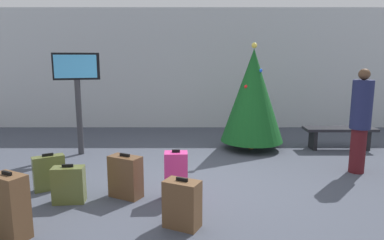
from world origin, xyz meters
TOP-DOWN VIEW (x-y plane):
  - ground_plane at (0.00, 0.00)m, footprint 16.00×16.00m
  - back_wall at (0.00, 4.62)m, footprint 16.00×0.20m
  - holiday_tree at (1.35, 2.09)m, footprint 1.36×1.36m
  - flight_info_kiosk at (-2.30, 1.68)m, footprint 0.90×0.32m
  - waiting_bench at (3.30, 2.10)m, footprint 1.55×0.44m
  - traveller_0 at (2.94, 0.49)m, footprint 0.49×0.49m
  - suitcase_0 at (-0.92, -0.61)m, footprint 0.52×0.43m
  - suitcase_1 at (-0.19, -0.66)m, footprint 0.33×0.24m
  - suitcase_2 at (-0.08, -1.52)m, footprint 0.48×0.40m
  - suitcase_3 at (-1.68, -0.80)m, footprint 0.45×0.26m
  - suitcase_4 at (-2.15, -0.32)m, footprint 0.48×0.38m
  - suitcase_5 at (-1.98, -1.77)m, footprint 0.47×0.40m

SIDE VIEW (x-z plane):
  - ground_plane at x=0.00m, z-range 0.00..0.00m
  - suitcase_3 at x=-1.68m, z-range -0.02..0.53m
  - suitcase_4 at x=-2.15m, z-range -0.02..0.55m
  - suitcase_2 at x=-0.08m, z-range -0.02..0.59m
  - suitcase_0 at x=-0.92m, z-range -0.02..0.63m
  - suitcase_1 at x=-0.19m, z-range -0.02..0.70m
  - waiting_bench at x=3.30m, z-range 0.12..0.60m
  - suitcase_5 at x=-1.98m, z-range -0.02..0.76m
  - traveller_0 at x=2.94m, z-range 0.05..1.87m
  - holiday_tree at x=1.35m, z-range 0.03..2.35m
  - flight_info_kiosk at x=-2.30m, z-range 0.42..2.52m
  - back_wall at x=0.00m, z-range 0.00..3.37m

